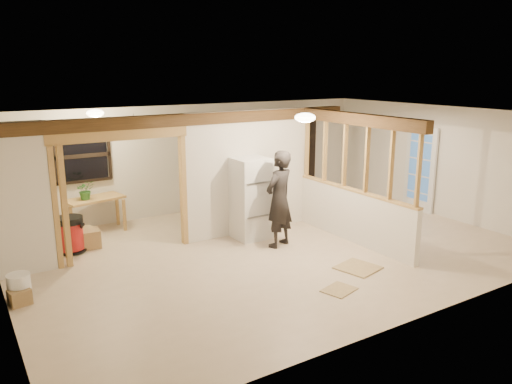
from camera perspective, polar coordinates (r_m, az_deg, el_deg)
floor at (r=9.40m, az=1.95°, el=-6.61°), size 9.00×6.50×0.01m
ceiling at (r=8.84m, az=2.08°, el=8.78°), size 9.00×6.50×0.01m
wall_back at (r=11.82m, az=-6.83°, el=3.86°), size 9.00×0.01×2.50m
wall_front at (r=6.70m, az=17.78°, el=-4.48°), size 9.00×0.01×2.50m
wall_right at (r=12.10m, az=20.02°, el=3.35°), size 0.01×6.50×2.50m
partition_left_stub at (r=8.78m, az=-25.30°, el=-0.86°), size 0.90×0.12×2.50m
partition_center at (r=10.13m, az=-0.84°, el=2.30°), size 2.80×0.12×2.50m
doorway_frame at (r=9.13m, az=-14.93°, el=-0.43°), size 2.46×0.14×2.20m
header_beam_back at (r=9.41m, az=-7.19°, el=8.26°), size 7.00×0.18×0.22m
header_beam_right at (r=9.54m, az=11.52°, el=8.17°), size 0.18×3.30×0.22m
pony_wall at (r=9.90m, az=11.00°, el=-2.72°), size 0.12×3.20×1.00m
stud_partition at (r=9.64m, az=11.32°, el=3.91°), size 0.14×3.20×1.32m
window_back at (r=10.87m, az=-19.21°, el=3.92°), size 1.12×0.10×1.10m
french_door at (r=12.33m, az=18.25°, el=2.49°), size 0.12×0.86×2.00m
ceiling_dome_main at (r=8.62m, az=5.64°, el=8.46°), size 0.36×0.36×0.16m
ceiling_dome_util at (r=9.94m, az=-17.91°, el=8.57°), size 0.32×0.32×0.14m
hanging_bulb at (r=9.44m, az=-13.74°, el=6.76°), size 0.07×0.07×0.07m
refrigerator at (r=9.82m, az=-0.59°, el=-0.74°), size 0.66×0.64×1.61m
woman at (r=9.33m, az=2.67°, el=-0.81°), size 0.78×0.65×1.84m
work_table at (r=10.81m, az=-17.87°, el=-2.49°), size 1.25×0.80×0.73m
potted_plant at (r=10.59m, az=-18.90°, el=0.22°), size 0.36×0.31×0.39m
shop_vac at (r=9.77m, az=-20.44°, el=-4.56°), size 0.58×0.58×0.68m
bookshelf at (r=13.03m, az=4.54°, el=3.85°), size 1.03×0.34×2.05m
bucket at (r=8.10m, az=-25.42°, el=-9.85°), size 0.40×0.40×0.41m
box_util_a at (r=9.95m, az=-18.56°, el=-5.11°), size 0.42×0.36×0.34m
box_util_b at (r=10.18m, az=-18.85°, el=-4.78°), size 0.43×0.43×0.32m
box_front at (r=8.02m, az=-25.39°, el=-10.81°), size 0.33×0.29×0.23m
floor_panel_near at (r=8.71m, az=11.57°, el=-8.48°), size 0.76×0.76×0.02m
floor_panel_far at (r=7.86m, az=9.48°, el=-10.96°), size 0.58×0.51×0.02m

